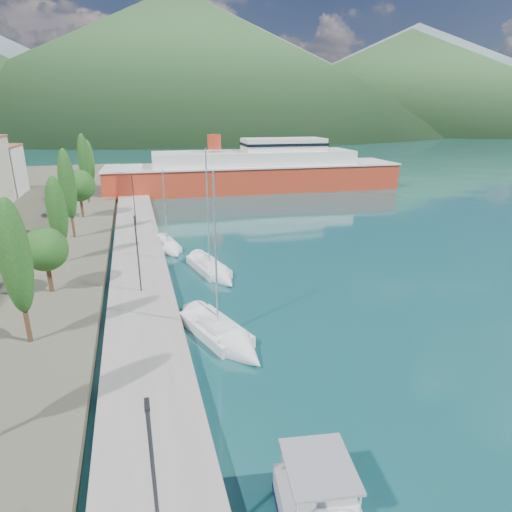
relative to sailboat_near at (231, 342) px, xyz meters
name	(u,v)px	position (x,y,z in m)	size (l,w,h in m)	color
ground	(162,161)	(3.71, 113.15, -0.32)	(1400.00, 1400.00, 0.00)	#14484A
quay	(139,256)	(-5.29, 19.15, 0.08)	(5.00, 88.00, 0.80)	gray
hills_far	(233,64)	(142.30, 611.88, 77.07)	(1480.00, 900.00, 180.00)	slate
hills_near	(251,70)	(101.76, 365.65, 48.86)	(1010.00, 520.00, 115.00)	#2E532A
tree_row	(68,195)	(-12.19, 26.66, 5.34)	(4.21, 63.58, 10.60)	#47301E
lamp_posts	(138,251)	(-5.29, 9.12, 3.76)	(0.15, 46.47, 6.06)	#2D2D33
sailboat_near	(231,342)	(0.00, 0.00, 0.00)	(5.07, 8.70, 11.99)	silver
sailboat_mid	(217,274)	(1.48, 12.39, -0.02)	(4.00, 8.79, 12.25)	silver
sailboat_far	(171,249)	(-1.89, 21.02, -0.05)	(3.24, 6.77, 9.55)	silver
ferry	(256,172)	(17.65, 56.11, 3.03)	(55.94, 14.23, 11.02)	#B7331D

